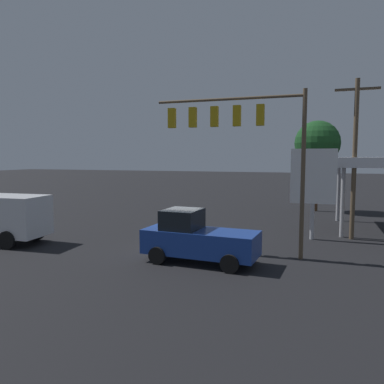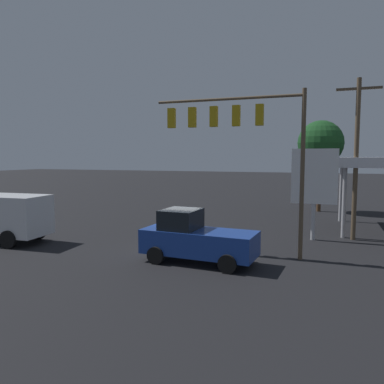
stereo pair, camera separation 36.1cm
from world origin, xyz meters
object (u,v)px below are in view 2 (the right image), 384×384
traffic_signal_assembly (239,130)px  utility_pole (356,155)px  street_tree (321,143)px  price_sign (314,179)px  pickup_parked (196,238)px

traffic_signal_assembly → utility_pole: utility_pole is taller
traffic_signal_assembly → street_tree: street_tree is taller
street_tree → utility_pole: bearing=100.9°
traffic_signal_assembly → utility_pole: size_ratio=0.86×
utility_pole → price_sign: bearing=20.3°
price_sign → street_tree: size_ratio=0.66×
utility_pole → price_sign: (2.21, 0.81, -1.34)m
price_sign → street_tree: street_tree is taller
price_sign → pickup_parked: bearing=54.2°
pickup_parked → street_tree: bearing=-101.0°
utility_pole → street_tree: utility_pole is taller
traffic_signal_assembly → utility_pole: bearing=-136.0°
traffic_signal_assembly → price_sign: 6.21m
pickup_parked → street_tree: (-4.88, -18.86, 4.87)m
traffic_signal_assembly → street_tree: 17.05m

